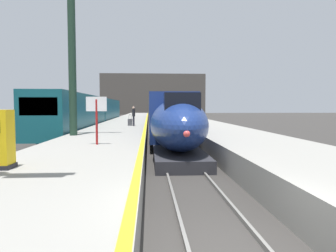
# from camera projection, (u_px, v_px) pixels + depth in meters

# --- Properties ---
(platform_left) EXTENTS (4.80, 110.00, 1.05)m
(platform_left) POSITION_uv_depth(u_px,v_px,m) (122.00, 130.00, 30.05)
(platform_left) COLOR gray
(platform_left) RESTS_ON ground
(platform_right) EXTENTS (4.80, 110.00, 1.05)m
(platform_right) POSITION_uv_depth(u_px,v_px,m) (205.00, 129.00, 30.54)
(platform_right) COLOR gray
(platform_right) RESTS_ON ground
(platform_left_safety_stripe) EXTENTS (0.20, 107.80, 0.01)m
(platform_left_safety_stripe) POSITION_uv_depth(u_px,v_px,m) (146.00, 124.00, 30.15)
(platform_left_safety_stripe) COLOR yellow
(platform_left_safety_stripe) RESTS_ON platform_left
(rail_main_left) EXTENTS (0.08, 110.00, 0.12)m
(rail_main_left) POSITION_uv_depth(u_px,v_px,m) (156.00, 132.00, 33.02)
(rail_main_left) COLOR slate
(rail_main_left) RESTS_ON ground
(rail_main_right) EXTENTS (0.08, 110.00, 0.12)m
(rail_main_right) POSITION_uv_depth(u_px,v_px,m) (170.00, 132.00, 33.11)
(rail_main_right) COLOR slate
(rail_main_right) RESTS_ON ground
(rail_secondary_left) EXTENTS (0.08, 110.00, 0.12)m
(rail_secondary_left) POSITION_uv_depth(u_px,v_px,m) (78.00, 132.00, 32.52)
(rail_secondary_left) COLOR slate
(rail_secondary_left) RESTS_ON ground
(rail_secondary_right) EXTENTS (0.08, 110.00, 0.12)m
(rail_secondary_right) POSITION_uv_depth(u_px,v_px,m) (93.00, 132.00, 32.61)
(rail_secondary_right) COLOR slate
(rail_secondary_right) RESTS_ON ground
(highspeed_train_main) EXTENTS (2.92, 75.53, 3.60)m
(highspeed_train_main) POSITION_uv_depth(u_px,v_px,m) (158.00, 112.00, 48.87)
(highspeed_train_main) COLOR navy
(highspeed_train_main) RESTS_ON ground
(regional_train_adjacent) EXTENTS (2.85, 36.60, 3.80)m
(regional_train_adjacent) POSITION_uv_depth(u_px,v_px,m) (93.00, 112.00, 36.79)
(regional_train_adjacent) COLOR #145660
(regional_train_adjacent) RESTS_ON ground
(station_column_mid) EXTENTS (4.00, 0.68, 10.36)m
(station_column_mid) POSITION_uv_depth(u_px,v_px,m) (72.00, 29.00, 17.92)
(station_column_mid) COLOR #1E3828
(station_column_mid) RESTS_ON platform_left
(passenger_near_edge) EXTENTS (0.29, 0.56, 1.69)m
(passenger_near_edge) POSITION_uv_depth(u_px,v_px,m) (134.00, 115.00, 27.12)
(passenger_near_edge) COLOR #23232D
(passenger_near_edge) RESTS_ON platform_left
(rolling_suitcase) EXTENTS (0.40, 0.22, 0.98)m
(rolling_suitcase) POSITION_uv_depth(u_px,v_px,m) (130.00, 122.00, 27.52)
(rolling_suitcase) COLOR #4C4C51
(rolling_suitcase) RESTS_ON platform_left
(departure_info_board) EXTENTS (0.90, 0.10, 2.12)m
(departure_info_board) POSITION_uv_depth(u_px,v_px,m) (97.00, 111.00, 13.74)
(departure_info_board) COLOR maroon
(departure_info_board) RESTS_ON platform_left
(terminus_back_wall) EXTENTS (36.00, 2.00, 14.00)m
(terminus_back_wall) POSITION_uv_depth(u_px,v_px,m) (153.00, 94.00, 106.85)
(terminus_back_wall) COLOR #4C4742
(terminus_back_wall) RESTS_ON ground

